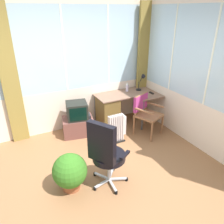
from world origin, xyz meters
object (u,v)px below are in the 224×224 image
at_px(space_heater, 117,128).
at_px(desk, 111,110).
at_px(tv_remote, 152,93).
at_px(desk_lamp, 143,80).
at_px(tv_on_stand, 78,121).
at_px(office_chair, 106,152).
at_px(potted_plant, 70,172).
at_px(wooden_armchair, 144,109).
at_px(spray_bottle, 127,87).

bearing_deg(space_heater, desk, 73.78).
relative_size(desk, tv_remote, 9.25).
distance_m(desk_lamp, space_heater, 1.45).
height_order(tv_on_stand, space_heater, tv_on_stand).
relative_size(tv_remote, space_heater, 0.25).
height_order(office_chair, tv_on_stand, office_chair).
bearing_deg(potted_plant, wooden_armchair, 25.31).
xyz_separation_m(desk_lamp, office_chair, (-1.82, -1.74, -0.36)).
distance_m(space_heater, potted_plant, 1.51).
bearing_deg(desk, desk_lamp, 0.33).
xyz_separation_m(desk, tv_remote, (0.92, -0.27, 0.34)).
bearing_deg(potted_plant, desk, 46.82).
distance_m(desk_lamp, tv_on_stand, 1.80).
bearing_deg(desk_lamp, office_chair, -136.17).
xyz_separation_m(desk, spray_bottle, (0.49, 0.11, 0.43)).
relative_size(desk_lamp, wooden_armchair, 0.46).
distance_m(desk, tv_on_stand, 0.82).
bearing_deg(desk, wooden_armchair, -52.16).
xyz_separation_m(tv_on_stand, space_heater, (0.61, -0.64, -0.03)).
bearing_deg(desk_lamp, spray_bottle, 164.67).
bearing_deg(space_heater, tv_on_stand, 133.53).
xyz_separation_m(tv_remote, wooden_armchair, (-0.43, -0.36, -0.18)).
distance_m(spray_bottle, wooden_armchair, 0.79).
height_order(desk_lamp, space_heater, desk_lamp).
distance_m(desk, tv_remote, 1.02).
xyz_separation_m(spray_bottle, office_chair, (-1.45, -1.84, -0.20)).
relative_size(space_heater, potted_plant, 1.02).
xyz_separation_m(tv_on_stand, potted_plant, (-0.64, -1.49, -0.01)).
height_order(desk_lamp, office_chair, desk_lamp).
relative_size(office_chair, space_heater, 1.86).
height_order(desk, office_chair, office_chair).
xyz_separation_m(desk, office_chair, (-0.96, -1.74, 0.23)).
distance_m(desk_lamp, tv_remote, 0.38).
relative_size(wooden_armchair, tv_on_stand, 1.16).
height_order(spray_bottle, wooden_armchair, spray_bottle).
bearing_deg(space_heater, spray_bottle, 49.30).
distance_m(tv_remote, spray_bottle, 0.58).
bearing_deg(spray_bottle, space_heater, -130.70).
height_order(wooden_armchair, tv_on_stand, wooden_armchair).
relative_size(desk, tv_on_stand, 1.86).
relative_size(wooden_armchair, potted_plant, 1.47).
height_order(desk_lamp, potted_plant, desk_lamp).
relative_size(desk_lamp, office_chair, 0.36).
xyz_separation_m(desk_lamp, tv_remote, (0.07, -0.28, -0.25)).
height_order(tv_remote, wooden_armchair, wooden_armchair).
bearing_deg(space_heater, potted_plant, -145.89).
bearing_deg(wooden_armchair, desk_lamp, 59.89).
bearing_deg(wooden_armchair, spray_bottle, 89.89).
relative_size(spray_bottle, potted_plant, 0.36).
bearing_deg(spray_bottle, wooden_armchair, -90.11).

